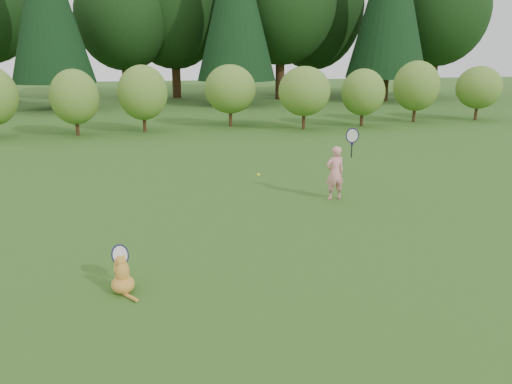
{
  "coord_description": "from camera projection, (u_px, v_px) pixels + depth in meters",
  "views": [
    {
      "loc": [
        -1.6,
        -7.8,
        3.19
      ],
      "look_at": [
        0.2,
        0.8,
        0.7
      ],
      "focal_mm": 35.0,
      "sensor_mm": 36.0,
      "label": 1
    }
  ],
  "objects": [
    {
      "name": "child",
      "position": [
        336.0,
        172.0,
        10.98
      ],
      "size": [
        0.67,
        0.37,
        1.79
      ],
      "rotation": [
        0.0,
        0.0,
        3.26
      ],
      "color": "pink",
      "rests_on": "ground"
    },
    {
      "name": "ground",
      "position": [
        254.0,
        244.0,
        8.52
      ],
      "size": [
        100.0,
        100.0,
        0.0
      ],
      "primitive_type": "plane",
      "color": "#225618",
      "rests_on": "ground"
    },
    {
      "name": "cat",
      "position": [
        122.0,
        273.0,
        6.79
      ],
      "size": [
        0.44,
        0.79,
        0.72
      ],
      "rotation": [
        0.0,
        0.0,
        0.17
      ],
      "color": "#BE7A24",
      "rests_on": "ground"
    },
    {
      "name": "tennis_ball",
      "position": [
        258.0,
        175.0,
        10.13
      ],
      "size": [
        0.07,
        0.07,
        0.07
      ],
      "color": "yellow",
      "rests_on": "ground"
    },
    {
      "name": "shrub_row",
      "position": [
        190.0,
        96.0,
        20.39
      ],
      "size": [
        28.0,
        3.0,
        2.8
      ],
      "primitive_type": null,
      "color": "#4C7A25",
      "rests_on": "ground"
    }
  ]
}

